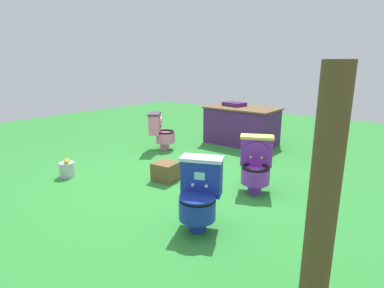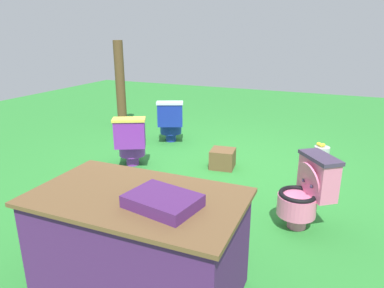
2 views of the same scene
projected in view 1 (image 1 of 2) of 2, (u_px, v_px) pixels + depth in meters
ground at (177, 182)px, 4.47m from camera, size 14.00×14.00×0.00m
toilet_pink at (161, 131)px, 6.09m from camera, size 0.64×0.62×0.73m
toilet_purple at (256, 164)px, 4.10m from camera, size 0.58×0.62×0.73m
toilet_blue at (199, 194)px, 3.17m from camera, size 0.57×0.62×0.73m
vendor_table at (241, 125)px, 6.54m from camera, size 1.47×0.88×0.85m
wooden_post at (323, 202)px, 1.89m from camera, size 0.18×0.18×1.67m
small_crate at (166, 171)px, 4.53m from camera, size 0.36×0.36×0.26m
lemon_bucket at (67, 169)px, 4.67m from camera, size 0.22×0.22×0.28m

